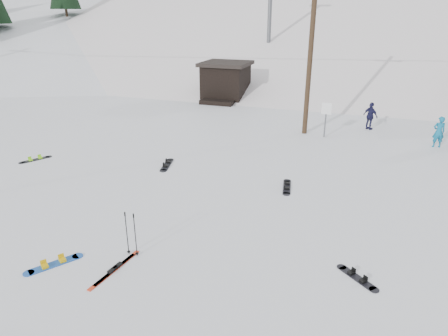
% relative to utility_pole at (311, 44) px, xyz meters
% --- Properties ---
extents(ground, '(200.00, 200.00, 0.00)m').
position_rel_utility_pole_xyz_m(ground, '(-2.00, -14.00, -4.68)').
color(ground, white).
rests_on(ground, ground).
extents(ski_slope, '(60.00, 85.24, 65.97)m').
position_rel_utility_pole_xyz_m(ski_slope, '(-2.00, 41.00, -16.68)').
color(ski_slope, white).
rests_on(ski_slope, ground).
extents(ridge_left, '(47.54, 95.03, 58.38)m').
position_rel_utility_pole_xyz_m(ridge_left, '(-38.00, 34.00, -15.68)').
color(ridge_left, white).
rests_on(ridge_left, ground).
extents(treeline_left, '(20.00, 64.00, 10.00)m').
position_rel_utility_pole_xyz_m(treeline_left, '(-36.00, 26.00, -4.68)').
color(treeline_left, black).
rests_on(treeline_left, ground).
extents(treeline_crest, '(50.00, 6.00, 10.00)m').
position_rel_utility_pole_xyz_m(treeline_crest, '(-2.00, 72.00, -4.68)').
color(treeline_crest, black).
rests_on(treeline_crest, ski_slope).
extents(utility_pole, '(2.00, 0.26, 9.00)m').
position_rel_utility_pole_xyz_m(utility_pole, '(0.00, 0.00, 0.00)').
color(utility_pole, '#3A2819').
rests_on(utility_pole, ground).
extents(trail_sign, '(0.50, 0.09, 1.85)m').
position_rel_utility_pole_xyz_m(trail_sign, '(1.10, -0.42, -3.41)').
color(trail_sign, '#595B60').
rests_on(trail_sign, ground).
extents(lift_hut, '(3.40, 4.10, 2.75)m').
position_rel_utility_pole_xyz_m(lift_hut, '(-7.00, 6.94, -3.32)').
color(lift_hut, black).
rests_on(lift_hut, ground).
extents(hero_snowboard, '(0.97, 1.34, 0.11)m').
position_rel_utility_pole_xyz_m(hero_snowboard, '(-4.36, -14.44, -4.65)').
color(hero_snowboard, blue).
rests_on(hero_snowboard, ground).
extents(hero_skis, '(0.34, 1.89, 0.10)m').
position_rel_utility_pole_xyz_m(hero_skis, '(-2.71, -14.09, -4.65)').
color(hero_skis, '#B32B12').
rests_on(hero_skis, ground).
extents(ski_poles, '(0.36, 0.09, 1.29)m').
position_rel_utility_pole_xyz_m(ski_poles, '(-2.64, -13.32, -4.02)').
color(ski_poles, black).
rests_on(ski_poles, ground).
extents(board_scatter_b, '(0.62, 1.58, 0.11)m').
position_rel_utility_pole_xyz_m(board_scatter_b, '(-4.87, -6.91, -4.65)').
color(board_scatter_b, black).
rests_on(board_scatter_b, ground).
extents(board_scatter_c, '(0.83, 1.30, 0.10)m').
position_rel_utility_pole_xyz_m(board_scatter_c, '(-10.76, -8.27, -4.65)').
color(board_scatter_c, black).
rests_on(board_scatter_c, ground).
extents(board_scatter_d, '(1.05, 0.92, 0.09)m').
position_rel_utility_pole_xyz_m(board_scatter_d, '(3.25, -12.36, -4.66)').
color(board_scatter_d, black).
rests_on(board_scatter_d, ground).
extents(board_scatter_f, '(0.49, 1.51, 0.11)m').
position_rel_utility_pole_xyz_m(board_scatter_f, '(0.50, -7.46, -4.65)').
color(board_scatter_f, black).
rests_on(board_scatter_f, ground).
extents(skier_teal, '(0.63, 0.49, 1.54)m').
position_rel_utility_pole_xyz_m(skier_teal, '(6.49, -0.23, -3.91)').
color(skier_teal, '#0D6389').
rests_on(skier_teal, ground).
extents(skier_navy, '(0.95, 0.84, 1.54)m').
position_rel_utility_pole_xyz_m(skier_navy, '(3.32, 1.94, -3.91)').
color(skier_navy, '#171638').
rests_on(skier_navy, ground).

